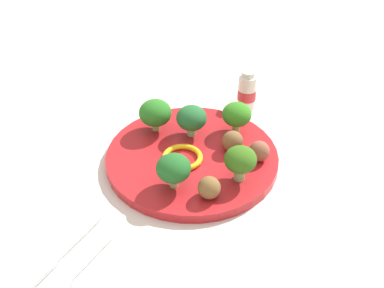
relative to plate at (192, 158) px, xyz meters
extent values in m
plane|color=silver|center=(0.00, 0.00, -0.01)|extent=(4.00, 4.00, 0.00)
cylinder|color=red|center=(0.00, 0.00, 0.00)|extent=(0.28, 0.28, 0.02)
cylinder|color=#A1C575|center=(0.08, 0.01, 0.02)|extent=(0.01, 0.01, 0.02)
ellipsoid|color=#226327|center=(0.08, 0.01, 0.04)|extent=(0.05, 0.05, 0.04)
cylinder|color=#A7CF6B|center=(-0.09, 0.04, 0.02)|extent=(0.01, 0.01, 0.02)
ellipsoid|color=#337F1F|center=(-0.09, 0.04, 0.04)|extent=(0.05, 0.05, 0.04)
cylinder|color=#95C67C|center=(-0.05, -0.03, 0.02)|extent=(0.02, 0.02, 0.01)
ellipsoid|color=#246331|center=(-0.05, -0.03, 0.04)|extent=(0.05, 0.05, 0.04)
cylinder|color=#95C17D|center=(0.02, 0.09, 0.02)|extent=(0.02, 0.02, 0.02)
ellipsoid|color=#37691A|center=(0.02, 0.09, 0.05)|extent=(0.05, 0.05, 0.04)
cylinder|color=#A0B869|center=(-0.03, -0.09, 0.01)|extent=(0.01, 0.01, 0.01)
ellipsoid|color=#297222|center=(-0.03, -0.09, 0.04)|extent=(0.06, 0.06, 0.04)
sphere|color=brown|center=(0.08, 0.07, 0.02)|extent=(0.03, 0.03, 0.03)
sphere|color=brown|center=(-0.04, 0.05, 0.03)|extent=(0.03, 0.03, 0.03)
sphere|color=brown|center=(-0.04, 0.10, 0.02)|extent=(0.03, 0.03, 0.03)
torus|color=yellow|center=(0.02, -0.01, 0.01)|extent=(0.09, 0.09, 0.01)
cube|color=white|center=(0.25, -0.04, -0.01)|extent=(0.18, 0.13, 0.01)
cube|color=silver|center=(0.24, -0.02, 0.00)|extent=(0.09, 0.02, 0.01)
cube|color=silver|center=(0.23, -0.05, 0.00)|extent=(0.09, 0.01, 0.01)
cube|color=silver|center=(0.30, -0.06, 0.00)|extent=(0.06, 0.02, 0.01)
cylinder|color=white|center=(-0.19, 0.01, 0.03)|extent=(0.03, 0.03, 0.07)
cylinder|color=red|center=(-0.19, 0.01, 0.02)|extent=(0.03, 0.03, 0.02)
cylinder|color=silver|center=(-0.19, 0.01, 0.07)|extent=(0.02, 0.02, 0.01)
camera|label=1|loc=(0.53, 0.29, 0.49)|focal=44.66mm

